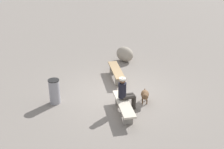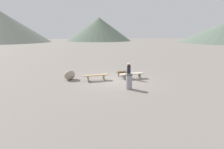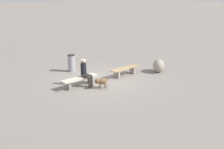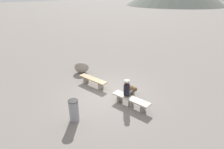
{
  "view_description": "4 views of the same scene",
  "coord_description": "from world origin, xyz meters",
  "px_view_note": "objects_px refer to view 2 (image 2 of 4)",
  "views": [
    {
      "loc": [
        10.47,
        -1.21,
        5.81
      ],
      "look_at": [
        -1.0,
        -0.18,
        0.41
      ],
      "focal_mm": 48.73,
      "sensor_mm": 36.0,
      "label": 1
    },
    {
      "loc": [
        -2.74,
        -12.73,
        3.49
      ],
      "look_at": [
        -0.28,
        -0.45,
        0.53
      ],
      "focal_mm": 27.97,
      "sensor_mm": 36.0,
      "label": 2
    },
    {
      "loc": [
        7.65,
        10.6,
        4.35
      ],
      "look_at": [
        -0.15,
        0.55,
        0.42
      ],
      "focal_mm": 43.18,
      "sensor_mm": 36.0,
      "label": 3
    },
    {
      "loc": [
        5.9,
        -5.61,
        4.89
      ],
      "look_at": [
        -1.09,
        1.23,
        0.42
      ],
      "focal_mm": 29.11,
      "sensor_mm": 36.0,
      "label": 4
    }
  ],
  "objects_px": {
    "bench_right": "(132,75)",
    "seated_person": "(128,70)",
    "dog": "(121,73)",
    "bench_left": "(96,76)",
    "trash_bin": "(129,82)",
    "boulder": "(70,75)"
  },
  "relations": [
    {
      "from": "bench_right",
      "to": "seated_person",
      "type": "xyz_separation_m",
      "value": [
        -0.28,
        0.08,
        0.38
      ]
    },
    {
      "from": "trash_bin",
      "to": "boulder",
      "type": "height_order",
      "value": "trash_bin"
    },
    {
      "from": "bench_right",
      "to": "seated_person",
      "type": "bearing_deg",
      "value": 158.17
    },
    {
      "from": "bench_right",
      "to": "boulder",
      "type": "height_order",
      "value": "boulder"
    },
    {
      "from": "dog",
      "to": "trash_bin",
      "type": "relative_size",
      "value": 0.76
    },
    {
      "from": "seated_person",
      "to": "bench_right",
      "type": "bearing_deg",
      "value": -28.17
    },
    {
      "from": "bench_left",
      "to": "dog",
      "type": "relative_size",
      "value": 2.63
    },
    {
      "from": "bench_right",
      "to": "boulder",
      "type": "xyz_separation_m",
      "value": [
        -4.77,
        0.65,
        0.04
      ]
    },
    {
      "from": "bench_right",
      "to": "dog",
      "type": "bearing_deg",
      "value": 121.18
    },
    {
      "from": "trash_bin",
      "to": "boulder",
      "type": "xyz_separation_m",
      "value": [
        -3.81,
        3.11,
        -0.11
      ]
    },
    {
      "from": "seated_person",
      "to": "dog",
      "type": "distance_m",
      "value": 0.96
    },
    {
      "from": "bench_left",
      "to": "bench_right",
      "type": "distance_m",
      "value": 2.83
    },
    {
      "from": "bench_left",
      "to": "trash_bin",
      "type": "bearing_deg",
      "value": -59.05
    },
    {
      "from": "bench_left",
      "to": "bench_right",
      "type": "relative_size",
      "value": 0.99
    },
    {
      "from": "boulder",
      "to": "bench_left",
      "type": "bearing_deg",
      "value": -17.66
    },
    {
      "from": "dog",
      "to": "boulder",
      "type": "distance_m",
      "value": 4.12
    },
    {
      "from": "bench_right",
      "to": "dog",
      "type": "distance_m",
      "value": 1.1
    },
    {
      "from": "seated_person",
      "to": "boulder",
      "type": "distance_m",
      "value": 4.54
    },
    {
      "from": "bench_left",
      "to": "trash_bin",
      "type": "distance_m",
      "value": 3.11
    },
    {
      "from": "seated_person",
      "to": "trash_bin",
      "type": "relative_size",
      "value": 1.33
    },
    {
      "from": "bench_right",
      "to": "seated_person",
      "type": "distance_m",
      "value": 0.48
    },
    {
      "from": "seated_person",
      "to": "boulder",
      "type": "relative_size",
      "value": 1.37
    }
  ]
}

